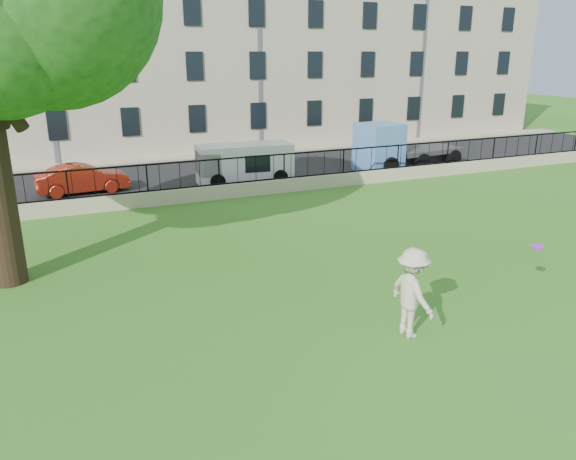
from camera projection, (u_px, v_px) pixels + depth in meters
name	position (u px, v px, depth m)	size (l,w,h in m)	color
ground	(368.00, 312.00, 13.55)	(120.00, 120.00, 0.00)	#346E1A
retaining_wall	(220.00, 192.00, 23.92)	(50.00, 0.40, 0.60)	tan
iron_railing	(219.00, 172.00, 23.66)	(50.00, 0.05, 1.13)	black
street	(192.00, 177.00, 28.10)	(60.00, 9.00, 0.01)	black
sidewalk	(169.00, 159.00, 32.62)	(60.00, 1.40, 0.12)	tan
building_row	(143.00, 36.00, 35.46)	(56.40, 10.40, 13.80)	#B3A58E
man	(412.00, 293.00, 12.19)	(1.31, 0.75, 2.03)	beige
frisbee	(538.00, 247.00, 13.60)	(0.27, 0.27, 0.03)	purple
red_sedan	(83.00, 179.00, 24.76)	(1.36, 3.90, 1.29)	#9F2413
white_van	(245.00, 164.00, 26.58)	(4.42, 1.72, 1.86)	silver
blue_truck	(408.00, 145.00, 30.05)	(5.90, 2.09, 2.47)	#5786CC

